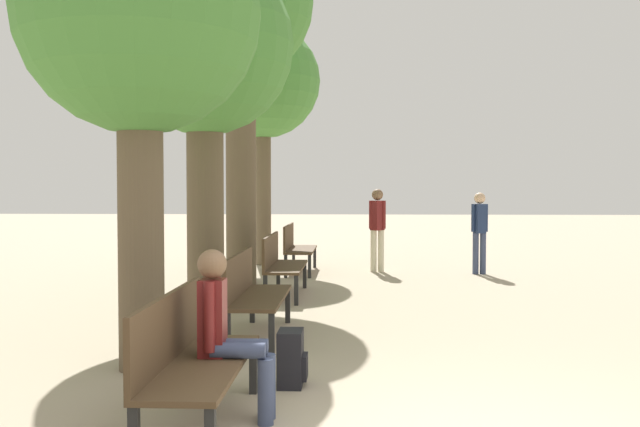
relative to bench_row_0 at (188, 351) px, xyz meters
name	(u,v)px	position (x,y,z in m)	size (l,w,h in m)	color
bench_row_0	(188,351)	(0.00, 0.00, 0.00)	(0.54, 1.84, 0.95)	#4C3823
bench_row_1	(251,289)	(0.00, 3.07, 0.00)	(0.54, 1.84, 0.95)	#4C3823
bench_row_2	(280,261)	(0.00, 6.13, 0.00)	(0.54, 1.84, 0.95)	#4C3823
bench_row_3	(296,245)	(0.00, 9.20, 0.00)	(0.54, 1.84, 0.95)	#4C3823
tree_row_0	(139,20)	(-0.82, 1.61, 2.69)	(2.26, 2.26, 4.44)	brown
tree_row_1	(204,53)	(-0.82, 4.48, 2.92)	(2.37, 2.37, 4.76)	brown
tree_row_2	(240,14)	(-0.82, 7.49, 4.15)	(2.54, 2.54, 6.16)	brown
tree_row_3	(263,84)	(-0.82, 10.60, 3.40)	(2.48, 2.48, 5.25)	brown
person_seated	(228,329)	(0.25, 0.18, 0.13)	(0.56, 0.32, 1.25)	#384260
backpack	(291,359)	(0.63, 1.11, -0.31)	(0.25, 0.32, 0.48)	black
pedestrian_near	(479,227)	(3.61, 9.10, 0.36)	(0.32, 0.26, 1.59)	#384260
pedestrian_mid	(377,224)	(1.63, 9.38, 0.40)	(0.34, 0.30, 1.66)	beige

